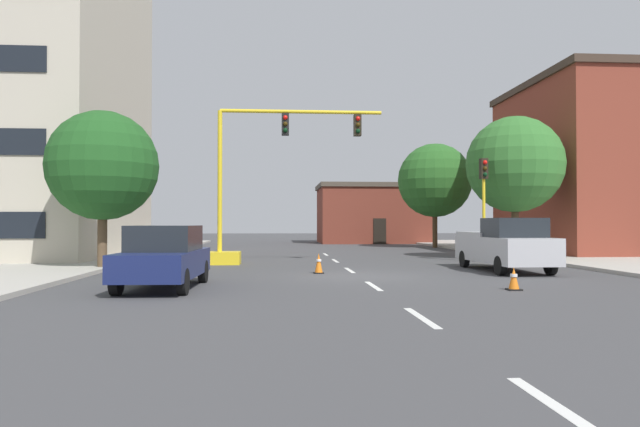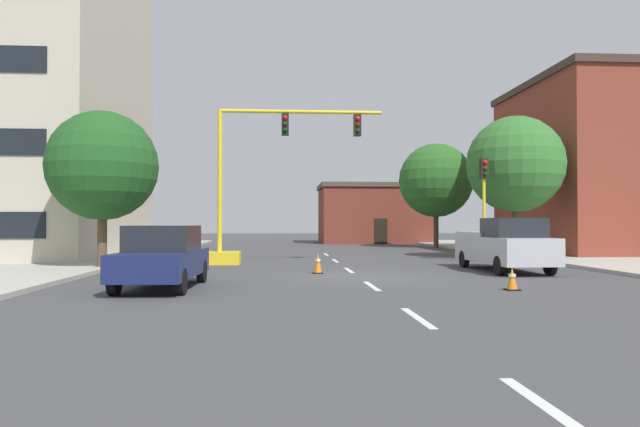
% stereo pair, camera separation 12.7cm
% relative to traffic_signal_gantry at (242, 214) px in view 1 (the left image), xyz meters
% --- Properties ---
extents(ground_plane, '(160.00, 160.00, 0.00)m').
position_rel_traffic_signal_gantry_xyz_m(ground_plane, '(4.30, -6.06, -2.18)').
color(ground_plane, '#424244').
extents(sidewalk_left, '(6.00, 56.00, 0.14)m').
position_rel_traffic_signal_gantry_xyz_m(sidewalk_left, '(-7.82, 1.94, -2.11)').
color(sidewalk_left, '#B2ADA3').
rests_on(sidewalk_left, ground_plane).
extents(sidewalk_right, '(6.00, 56.00, 0.14)m').
position_rel_traffic_signal_gantry_xyz_m(sidewalk_right, '(16.41, 1.94, -2.11)').
color(sidewalk_right, '#B2ADA3').
rests_on(sidewalk_right, ground_plane).
extents(lane_stripe_seg_0, '(0.16, 2.40, 0.01)m').
position_rel_traffic_signal_gantry_xyz_m(lane_stripe_seg_0, '(4.30, -20.06, -2.18)').
color(lane_stripe_seg_0, silver).
rests_on(lane_stripe_seg_0, ground_plane).
extents(lane_stripe_seg_1, '(0.16, 2.40, 0.01)m').
position_rel_traffic_signal_gantry_xyz_m(lane_stripe_seg_1, '(4.30, -14.56, -2.18)').
color(lane_stripe_seg_1, silver).
rests_on(lane_stripe_seg_1, ground_plane).
extents(lane_stripe_seg_2, '(0.16, 2.40, 0.01)m').
position_rel_traffic_signal_gantry_xyz_m(lane_stripe_seg_2, '(4.30, -9.06, -2.18)').
color(lane_stripe_seg_2, silver).
rests_on(lane_stripe_seg_2, ground_plane).
extents(lane_stripe_seg_3, '(0.16, 2.40, 0.01)m').
position_rel_traffic_signal_gantry_xyz_m(lane_stripe_seg_3, '(4.30, -3.56, -2.18)').
color(lane_stripe_seg_3, silver).
rests_on(lane_stripe_seg_3, ground_plane).
extents(lane_stripe_seg_4, '(0.16, 2.40, 0.01)m').
position_rel_traffic_signal_gantry_xyz_m(lane_stripe_seg_4, '(4.30, 1.94, -2.18)').
color(lane_stripe_seg_4, silver).
rests_on(lane_stripe_seg_4, ground_plane).
extents(lane_stripe_seg_5, '(0.16, 2.40, 0.01)m').
position_rel_traffic_signal_gantry_xyz_m(lane_stripe_seg_5, '(4.30, 7.44, -2.18)').
color(lane_stripe_seg_5, silver).
rests_on(lane_stripe_seg_5, ground_plane).
extents(building_brick_center, '(10.06, 7.48, 5.31)m').
position_rel_traffic_signal_gantry_xyz_m(building_brick_center, '(10.23, 26.64, 0.49)').
color(building_brick_center, brown).
rests_on(building_brick_center, ground_plane).
extents(building_row_right, '(13.33, 11.23, 10.08)m').
position_rel_traffic_signal_gantry_xyz_m(building_row_right, '(22.63, 7.05, 2.87)').
color(building_row_right, brown).
rests_on(building_row_right, ground_plane).
extents(traffic_signal_gantry, '(8.06, 1.20, 6.83)m').
position_rel_traffic_signal_gantry_xyz_m(traffic_signal_gantry, '(0.00, 0.00, 0.00)').
color(traffic_signal_gantry, yellow).
rests_on(traffic_signal_gantry, ground_plane).
extents(traffic_light_pole_right, '(0.32, 0.47, 4.80)m').
position_rel_traffic_signal_gantry_xyz_m(traffic_light_pole_right, '(11.08, 0.52, 1.35)').
color(traffic_light_pole_right, yellow).
rests_on(traffic_light_pole_right, ground_plane).
extents(tree_right_mid, '(4.79, 4.79, 7.13)m').
position_rel_traffic_signal_gantry_xyz_m(tree_right_mid, '(13.36, 2.41, 2.54)').
color(tree_right_mid, '#4C3823').
rests_on(tree_right_mid, ground_plane).
extents(tree_left_near, '(4.19, 4.19, 6.11)m').
position_rel_traffic_signal_gantry_xyz_m(tree_left_near, '(-5.14, -2.89, 1.82)').
color(tree_left_near, brown).
rests_on(tree_left_near, ground_plane).
extents(tree_right_far, '(5.40, 5.40, 7.63)m').
position_rel_traffic_signal_gantry_xyz_m(tree_right_far, '(13.05, 15.93, 2.74)').
color(tree_right_far, '#4C3823').
rests_on(tree_right_far, ground_plane).
extents(pickup_truck_silver, '(2.08, 5.43, 1.99)m').
position_rel_traffic_signal_gantry_xyz_m(pickup_truck_silver, '(10.09, -4.34, -1.21)').
color(pickup_truck_silver, '#BCBCC1').
rests_on(pickup_truck_silver, ground_plane).
extents(sedan_navy_near_left, '(2.00, 4.56, 1.74)m').
position_rel_traffic_signal_gantry_xyz_m(sedan_navy_near_left, '(-1.58, -9.21, -1.29)').
color(sedan_navy_near_left, navy).
rests_on(sedan_navy_near_left, ground_plane).
extents(traffic_cone_roadside_a, '(0.36, 0.36, 0.74)m').
position_rel_traffic_signal_gantry_xyz_m(traffic_cone_roadside_a, '(3.02, -4.87, -1.82)').
color(traffic_cone_roadside_a, black).
rests_on(traffic_cone_roadside_a, ground_plane).
extents(traffic_cone_roadside_b, '(0.36, 0.36, 0.62)m').
position_rel_traffic_signal_gantry_xyz_m(traffic_cone_roadside_b, '(7.90, -10.36, -1.88)').
color(traffic_cone_roadside_b, black).
rests_on(traffic_cone_roadside_b, ground_plane).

